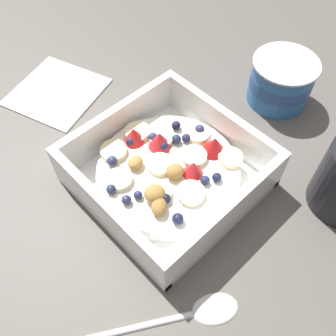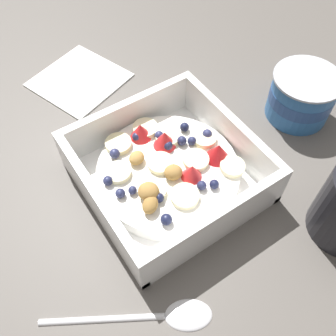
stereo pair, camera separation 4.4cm
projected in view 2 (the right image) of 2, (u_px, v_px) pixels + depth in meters
ground_plane at (188, 187)px, 0.47m from camera, size 2.40×2.40×0.00m
fruit_bowl at (168, 171)px, 0.45m from camera, size 0.19×0.19×0.06m
spoon at (162, 315)px, 0.37m from camera, size 0.11×0.16×0.01m
yogurt_cup at (302, 96)px, 0.51m from camera, size 0.09×0.09×0.07m
folded_napkin at (79, 79)px, 0.57m from camera, size 0.15×0.15×0.01m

